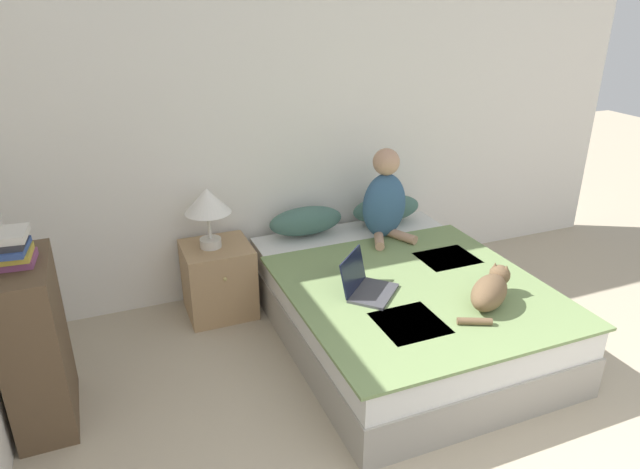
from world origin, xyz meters
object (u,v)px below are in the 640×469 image
object	(u,v)px
pillow_far	(386,209)
table_lamp	(207,204)
nightstand	(219,279)
person_sitting	(385,200)
pillow_near	(306,221)
book_stack_top	(12,248)
bookshelf	(35,345)
bed	(400,307)
cat_tabby	(491,290)
laptop_open	(366,285)

from	to	relation	value
pillow_far	table_lamp	distance (m)	1.50
pillow_far	nightstand	size ratio (longest dim) A/B	1.09
person_sitting	pillow_near	bearing A→B (deg)	153.19
table_lamp	book_stack_top	xyz separation A→B (m)	(-1.13, -0.77, 0.19)
bookshelf	table_lamp	bearing A→B (deg)	34.20
pillow_far	book_stack_top	distance (m)	2.77
bed	table_lamp	bearing A→B (deg)	144.30
cat_tabby	laptop_open	size ratio (longest dim) A/B	1.19
bed	bookshelf	xyz separation A→B (m)	(-2.25, 0.04, 0.25)
cat_tabby	book_stack_top	distance (m)	2.65
pillow_near	nightstand	distance (m)	0.80
bed	nightstand	bearing A→B (deg)	143.43
bed	laptop_open	size ratio (longest dim) A/B	4.68
person_sitting	table_lamp	size ratio (longest dim) A/B	1.57
bookshelf	cat_tabby	bearing A→B (deg)	-12.73
pillow_near	book_stack_top	world-z (taller)	book_stack_top
pillow_near	table_lamp	bearing A→B (deg)	-173.37
book_stack_top	pillow_near	bearing A→B (deg)	24.30
bookshelf	pillow_far	bearing A→B (deg)	18.24
person_sitting	book_stack_top	distance (m)	2.51
bookshelf	nightstand	bearing A→B (deg)	33.35
nightstand	person_sitting	bearing A→B (deg)	-8.15
laptop_open	book_stack_top	xyz separation A→B (m)	(-1.91, 0.16, 0.52)
bed	cat_tabby	world-z (taller)	cat_tabby
pillow_near	nightstand	world-z (taller)	pillow_near
cat_tabby	table_lamp	bearing A→B (deg)	101.23
bed	nightstand	world-z (taller)	nightstand
bed	bookshelf	size ratio (longest dim) A/B	2.13
pillow_near	cat_tabby	xyz separation A→B (m)	(0.65, -1.43, -0.01)
person_sitting	nightstand	bearing A→B (deg)	171.85
person_sitting	laptop_open	world-z (taller)	person_sitting
bookshelf	book_stack_top	distance (m)	0.57
person_sitting	book_stack_top	xyz separation A→B (m)	(-2.43, -0.58, 0.27)
pillow_far	laptop_open	bearing A→B (deg)	-123.99
pillow_near	bookshelf	world-z (taller)	bookshelf
nightstand	cat_tabby	bearing A→B (deg)	-44.27
bed	person_sitting	xyz separation A→B (m)	(0.18, 0.62, 0.55)
bed	book_stack_top	world-z (taller)	book_stack_top
bed	cat_tabby	xyz separation A→B (m)	(0.29, -0.54, 0.34)
pillow_far	table_lamp	size ratio (longest dim) A/B	1.33
pillow_far	bookshelf	bearing A→B (deg)	-161.76
pillow_near	table_lamp	world-z (taller)	table_lamp
table_lamp	laptop_open	bearing A→B (deg)	-49.87
cat_tabby	person_sitting	bearing A→B (deg)	60.17
bed	nightstand	xyz separation A→B (m)	(-1.08, 0.80, 0.03)
bed	laptop_open	world-z (taller)	laptop_open
pillow_far	table_lamp	bearing A→B (deg)	-176.54
person_sitting	cat_tabby	world-z (taller)	person_sitting
pillow_far	table_lamp	world-z (taller)	table_lamp
laptop_open	nightstand	bearing A→B (deg)	84.77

